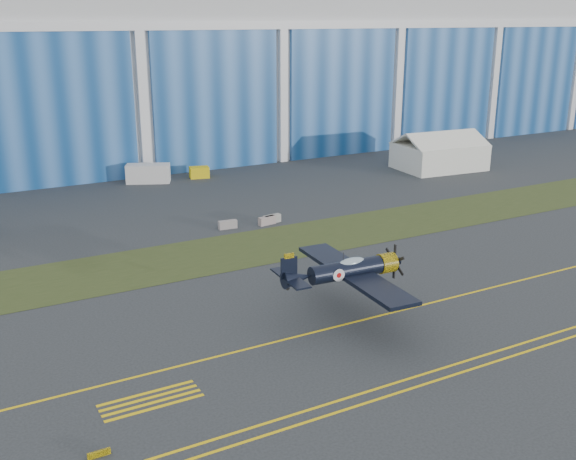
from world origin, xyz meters
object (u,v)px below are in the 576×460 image
tent (440,150)px  tug (199,172)px  shipping_container (148,173)px  warbird (347,270)px

tent → tug: bearing=165.6°
shipping_container → tent: bearing=7.5°
warbird → shipping_container: size_ratio=2.41×
warbird → tug: bearing=84.5°
tent → tug: 35.69m
shipping_container → tug: 7.24m
warbird → tent: warbird is taller
tug → tent: bearing=-6.9°
warbird → shipping_container: warbird is taller
shipping_container → tug: (7.19, -0.66, -0.48)m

